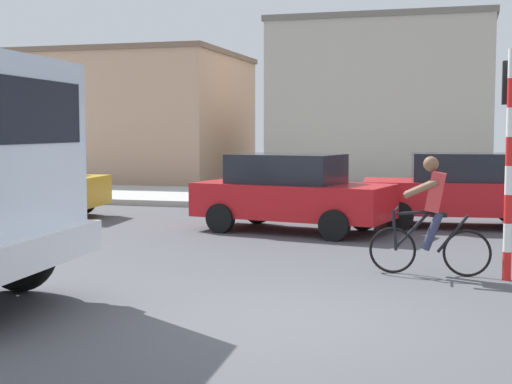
# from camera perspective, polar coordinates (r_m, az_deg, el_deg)

# --- Properties ---
(ground_plane) EXTENTS (120.00, 120.00, 0.00)m
(ground_plane) POSITION_cam_1_polar(r_m,az_deg,el_deg) (8.24, 1.49, -9.91)
(ground_plane) COLOR #4C4C51
(sidewalk_far) EXTENTS (80.00, 5.00, 0.16)m
(sidewalk_far) POSITION_cam_1_polar(r_m,az_deg,el_deg) (21.40, 10.47, -0.68)
(sidewalk_far) COLOR #ADADA8
(sidewalk_far) RESTS_ON ground
(cyclist) EXTENTS (1.73, 0.50, 1.72)m
(cyclist) POSITION_cam_1_polar(r_m,az_deg,el_deg) (10.91, 13.36, -1.80)
(cyclist) COLOR black
(cyclist) RESTS_ON ground
(traffic_light_pole) EXTENTS (0.24, 0.43, 3.20)m
(traffic_light_pole) POSITION_cam_1_polar(r_m,az_deg,el_deg) (10.84, 19.05, 4.41)
(traffic_light_pole) COLOR red
(traffic_light_pole) RESTS_ON ground
(car_red_near) EXTENTS (4.15, 2.18, 1.60)m
(car_red_near) POSITION_cam_1_polar(r_m,az_deg,el_deg) (18.61, -17.67, 0.63)
(car_red_near) COLOR gold
(car_red_near) RESTS_ON ground
(car_white_mid) EXTENTS (4.25, 2.44, 1.60)m
(car_white_mid) POSITION_cam_1_polar(r_m,az_deg,el_deg) (15.24, 2.72, -0.01)
(car_white_mid) COLOR red
(car_white_mid) RESTS_ON ground
(car_far_side) EXTENTS (4.15, 2.18, 1.60)m
(car_far_side) POSITION_cam_1_polar(r_m,az_deg,el_deg) (16.57, 15.41, 0.21)
(car_far_side) COLOR red
(car_far_side) RESTS_ON ground
(building_corner_left) EXTENTS (8.60, 7.33, 5.20)m
(building_corner_left) POSITION_cam_1_polar(r_m,az_deg,el_deg) (30.96, -9.47, 5.67)
(building_corner_left) COLOR tan
(building_corner_left) RESTS_ON ground
(building_mid_block) EXTENTS (7.79, 5.78, 6.04)m
(building_mid_block) POSITION_cam_1_polar(r_m,az_deg,el_deg) (27.82, 9.82, 6.64)
(building_mid_block) COLOR #B2AD9E
(building_mid_block) RESTS_ON ground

